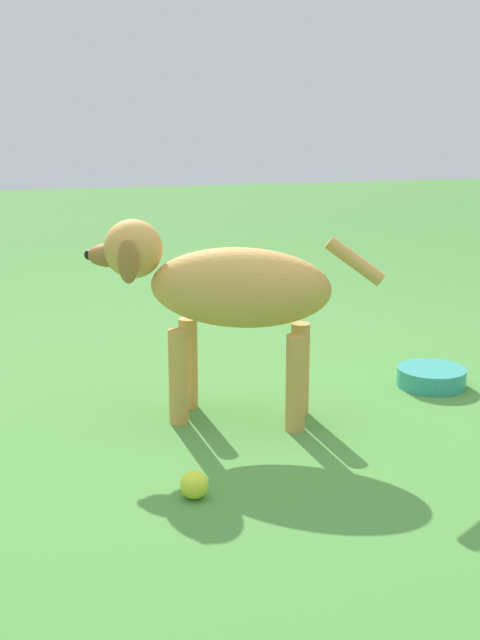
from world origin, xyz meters
TOP-DOWN VIEW (x-y plane):
  - ground at (0.00, 0.00)m, footprint 14.00×14.00m
  - dog at (0.06, 0.05)m, footprint 0.79×0.42m
  - tennis_ball_0 at (-0.12, -0.43)m, footprint 0.07×0.07m
  - water_bowl at (0.78, 0.15)m, footprint 0.22×0.22m

SIDE VIEW (x-z plane):
  - ground at x=0.00m, z-range 0.00..0.00m
  - water_bowl at x=0.78m, z-range 0.00..0.06m
  - tennis_ball_0 at x=-0.12m, z-range 0.00..0.07m
  - dog at x=0.06m, z-range 0.09..0.66m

